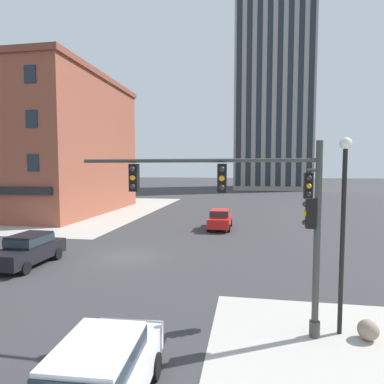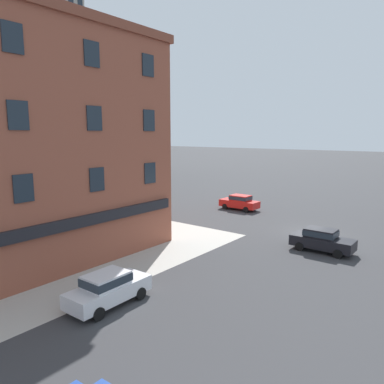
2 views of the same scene
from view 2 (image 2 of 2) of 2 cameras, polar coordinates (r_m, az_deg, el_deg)
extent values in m
plane|color=#38383A|center=(33.46, 17.83, -6.10)|extent=(320.00, 320.00, 0.00)
cube|color=silver|center=(19.46, -12.80, -14.85)|extent=(4.43, 1.84, 0.76)
cube|color=silver|center=(19.11, -13.22, -13.11)|extent=(2.14, 1.53, 0.60)
cube|color=#232D38|center=(19.11, -13.22, -13.11)|extent=(2.23, 1.57, 0.40)
cylinder|color=black|center=(21.01, -11.38, -14.08)|extent=(0.64, 0.23, 0.64)
cylinder|color=black|center=(19.88, -8.03, -15.36)|extent=(0.64, 0.23, 0.64)
cylinder|color=black|center=(19.47, -17.60, -16.27)|extent=(0.64, 0.23, 0.64)
cylinder|color=black|center=(18.26, -14.38, -17.91)|extent=(0.64, 0.23, 0.64)
cube|color=black|center=(28.49, 19.63, -7.38)|extent=(1.78, 4.41, 0.76)
cube|color=black|center=(28.36, 19.41, -6.02)|extent=(1.51, 2.12, 0.60)
cube|color=#232D38|center=(28.36, 19.41, -6.02)|extent=(1.54, 2.21, 0.40)
cylinder|color=black|center=(29.01, 22.69, -8.05)|extent=(0.22, 0.64, 0.64)
cylinder|color=black|center=(27.46, 21.75, -8.95)|extent=(0.22, 0.64, 0.64)
cylinder|color=black|center=(29.78, 17.60, -7.33)|extent=(0.22, 0.64, 0.64)
cylinder|color=black|center=(28.28, 16.40, -8.14)|extent=(0.22, 0.64, 0.64)
cube|color=red|center=(41.63, 7.36, -1.80)|extent=(1.79, 4.41, 0.76)
cube|color=red|center=(41.44, 7.56, -0.90)|extent=(1.51, 2.12, 0.60)
cube|color=#232D38|center=(41.44, 7.56, -0.90)|extent=(1.55, 2.21, 0.40)
cylinder|color=black|center=(41.71, 5.16, -2.28)|extent=(0.22, 0.64, 0.64)
cylinder|color=black|center=(43.10, 6.37, -1.92)|extent=(0.22, 0.64, 0.64)
cylinder|color=black|center=(40.33, 8.41, -2.73)|extent=(0.22, 0.64, 0.64)
cylinder|color=black|center=(41.76, 9.55, -2.35)|extent=(0.22, 0.64, 0.64)
cube|color=black|center=(21.65, -24.22, -5.93)|extent=(22.58, 0.24, 0.70)
cube|color=#1E2833|center=(21.25, -24.76, 0.53)|extent=(1.10, 0.08, 1.50)
cube|color=#1E2833|center=(23.79, -14.58, 1.90)|extent=(1.10, 0.08, 1.50)
cube|color=#1E2833|center=(26.93, -6.56, 2.95)|extent=(1.10, 0.08, 1.50)
cube|color=#1E2833|center=(21.08, -25.45, 10.73)|extent=(1.10, 0.08, 1.50)
cube|color=#1E2833|center=(23.63, -14.95, 11.03)|extent=(1.10, 0.08, 1.50)
cube|color=#1E2833|center=(26.79, -6.71, 11.00)|extent=(1.10, 0.08, 1.50)
cube|color=#1E2833|center=(21.57, -26.18, 20.78)|extent=(1.10, 0.08, 1.50)
cube|color=#1E2833|center=(24.07, -15.35, 20.04)|extent=(1.10, 0.08, 1.50)
cube|color=#1E2833|center=(27.18, -6.86, 18.98)|extent=(1.10, 0.08, 1.50)
cube|color=#9E998E|center=(92.60, -24.80, 19.72)|extent=(18.01, 19.93, 53.70)
cube|color=#1E2833|center=(80.35, -26.58, 21.37)|extent=(1.20, 0.10, 51.55)
cube|color=#1E2833|center=(81.37, -25.05, 21.31)|extent=(1.20, 0.10, 51.55)
cube|color=#1E2833|center=(82.44, -23.57, 21.23)|extent=(1.20, 0.10, 51.55)
cube|color=#1E2833|center=(83.55, -22.12, 21.14)|extent=(1.20, 0.10, 51.55)
cube|color=#1E2833|center=(84.70, -20.71, 21.04)|extent=(1.20, 0.10, 51.55)
cube|color=#1E2833|center=(85.91, -19.35, 20.93)|extent=(1.20, 0.10, 51.55)
cube|color=#1E2833|center=(87.15, -18.02, 20.82)|extent=(1.20, 0.10, 51.55)
cube|color=#1E2833|center=(88.43, -16.74, 20.70)|extent=(1.20, 0.10, 51.55)
camera|label=1|loc=(38.45, 48.45, 1.07)|focal=30.75mm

